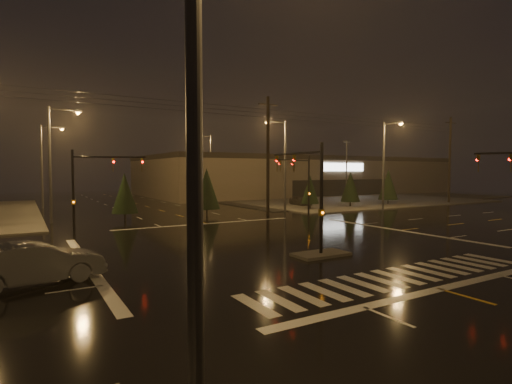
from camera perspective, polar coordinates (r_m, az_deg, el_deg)
ground at (r=24.90m, az=3.31°, el=-7.40°), size 140.00×140.00×0.00m
sidewalk_ne at (r=66.77m, az=10.40°, el=-0.85°), size 36.00×36.00×0.12m
median_island at (r=21.74m, az=9.25°, el=-8.76°), size 3.00×1.60×0.15m
crosswalk at (r=18.29m, az=19.51°, el=-11.37°), size 15.00×2.60×0.01m
stop_bar_near at (r=17.13m, az=24.76°, el=-12.46°), size 16.00×0.50×0.01m
stop_bar_far at (r=34.48m, az=-6.95°, el=-4.50°), size 16.00×0.50×0.01m
parking_lot at (r=68.72m, az=14.65°, el=-0.81°), size 50.00×24.00×0.08m
retail_building at (r=82.25m, az=5.76°, el=2.53°), size 60.20×28.30×7.20m
signal_mast_median at (r=22.02m, az=7.78°, el=1.05°), size 0.25×4.59×6.00m
signal_mast_ne at (r=38.27m, az=6.71°, el=1.93°), size 4.84×1.86×6.00m
signal_mast_nw at (r=30.77m, az=-22.77°, el=1.46°), size 4.84×1.86×6.00m
streetlight_0 at (r=6.02m, az=-5.98°, el=15.56°), size 2.77×0.32×10.00m
streetlight_1 at (r=38.45m, az=-26.91°, el=4.63°), size 2.77×0.32×10.00m
streetlight_2 at (r=54.42m, az=-27.98°, el=4.03°), size 2.77×0.32×10.00m
streetlight_3 at (r=44.03m, az=3.85°, el=4.70°), size 2.77×0.32×10.00m
streetlight_4 at (r=61.58m, az=-6.73°, el=4.20°), size 2.77×0.32×10.00m
streetlight_6 at (r=47.60m, az=18.06°, el=4.43°), size 0.32×2.77×10.00m
utility_pole_1 at (r=40.62m, az=1.72°, el=5.31°), size 2.20×0.32×12.00m
utility_pole_2 at (r=62.03m, az=25.95°, el=4.21°), size 2.20×0.32×12.00m
conifer_0 at (r=47.04m, az=7.73°, el=0.36°), size 2.11×2.11×3.99m
conifer_1 at (r=51.09m, az=13.34°, el=0.78°), size 2.41×2.41×4.47m
conifer_2 at (r=56.00m, az=18.37°, el=1.03°), size 2.58×2.58×4.74m
conifer_3 at (r=37.81m, az=-18.25°, el=-0.16°), size 2.31×2.31×4.32m
conifer_4 at (r=40.28m, az=-7.04°, el=0.49°), size 2.62×2.62×4.79m
car_parked at (r=52.05m, az=6.37°, el=-1.23°), size 1.98×4.05×1.33m
car_crossing at (r=18.23m, az=-29.09°, el=-8.92°), size 5.36×2.64×1.69m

